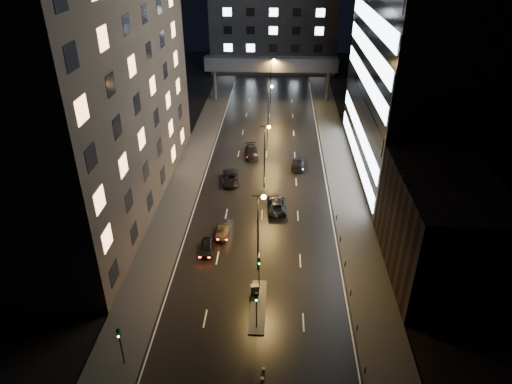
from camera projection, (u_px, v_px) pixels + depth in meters
The scene contains 26 objects.
ground at pixel (267, 154), 81.00m from camera, with size 160.00×160.00×0.00m, color black.
sidewalk_left at pixel (192, 165), 77.19m from camera, with size 5.00×110.00×0.15m, color #383533.
sidewalk_right at pixel (340, 168), 76.06m from camera, with size 5.00×110.00×0.15m, color #383533.
building_left at pixel (89, 61), 58.24m from camera, with size 15.00×48.00×40.00m, color #2D2319.
building_right_low at pixel (439, 227), 50.23m from camera, with size 10.00×18.00×12.00m, color black.
building_right_glass at pixel (442, 27), 65.27m from camera, with size 20.00×36.00×45.00m, color black.
building_far at pixel (274, 24), 125.15m from camera, with size 34.00×14.00×25.00m, color #333335.
skybridge at pixel (271, 65), 102.91m from camera, with size 30.00×3.00×10.00m.
median_island at pixel (258, 306), 47.98m from camera, with size 1.60×8.00×0.15m, color #383533.
traffic_signal_near at pixel (259, 268), 48.65m from camera, with size 0.28×0.34×4.40m.
traffic_signal_far at pixel (257, 305), 43.87m from camera, with size 0.28×0.34×4.40m.
traffic_signal_corner at pixel (120, 341), 40.14m from camera, with size 0.28×0.34×4.40m.
bollard_row at pixel (348, 278), 51.25m from camera, with size 0.12×25.12×0.90m.
streetlight_near at pixel (259, 224), 50.01m from camera, with size 1.45×0.50×10.15m.
streetlight_mid_a at pixel (266, 149), 67.37m from camera, with size 1.45×0.50×10.15m.
streetlight_mid_b at pixel (269, 104), 84.72m from camera, with size 1.45×0.50×10.15m.
streetlight_far at pixel (272, 75), 102.08m from camera, with size 1.45×0.50×10.15m.
car_away_a at pixel (207, 247), 55.97m from camera, with size 1.54×3.83×1.30m, color black.
car_away_b at pixel (224, 230), 59.08m from camera, with size 1.53×4.38×1.44m, color black.
car_away_c at pixel (230, 178), 71.52m from camera, with size 2.52×5.46×1.52m, color black.
car_away_d at pixel (251, 152), 80.02m from camera, with size 2.18×5.35×1.55m, color black.
car_toward_a at pixel (277, 205), 64.53m from camera, with size 2.58×5.59×1.55m, color black.
car_toward_b at pixel (298, 164), 76.10m from camera, with size 2.08×5.13×1.49m, color black.
utility_cabinet at pixel (255, 290), 49.12m from camera, with size 0.88×0.55×1.26m, color #4F4E51.
cone_a at pixel (264, 369), 40.81m from camera, with size 0.33×0.33×0.53m, color red.
cone_b at pixel (262, 379), 39.95m from camera, with size 0.40×0.40×0.48m, color #FB560D.
Camera 1 is at (1.95, -33.71, 34.26)m, focal length 32.00 mm.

